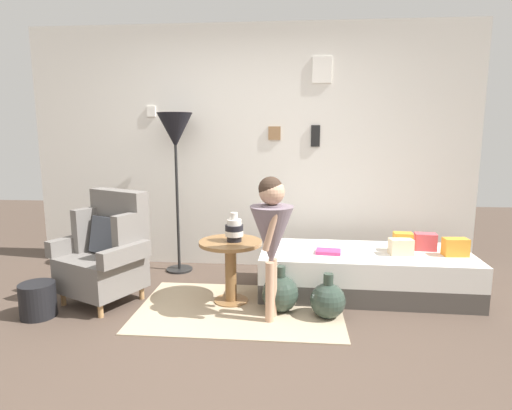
# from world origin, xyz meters

# --- Properties ---
(ground_plane) EXTENTS (12.00, 12.00, 0.00)m
(ground_plane) POSITION_xyz_m (0.00, 0.00, 0.00)
(ground_plane) COLOR #4C3D33
(gallery_wall) EXTENTS (4.80, 0.12, 2.60)m
(gallery_wall) POSITION_xyz_m (0.00, 1.95, 1.30)
(gallery_wall) COLOR silver
(gallery_wall) RESTS_ON ground
(rug) EXTENTS (1.71, 1.10, 0.01)m
(rug) POSITION_xyz_m (0.04, 0.67, 0.01)
(rug) COLOR tan
(rug) RESTS_ON ground
(armchair) EXTENTS (0.89, 0.81, 0.97)m
(armchair) POSITION_xyz_m (-1.15, 0.78, 0.44)
(armchair) COLOR tan
(armchair) RESTS_ON ground
(daybed) EXTENTS (1.92, 0.85, 0.40)m
(daybed) POSITION_xyz_m (1.14, 1.14, 0.20)
(daybed) COLOR #4C4742
(daybed) RESTS_ON ground
(pillow_head) EXTENTS (0.22, 0.13, 0.16)m
(pillow_head) POSITION_xyz_m (1.91, 1.07, 0.48)
(pillow_head) COLOR orange
(pillow_head) RESTS_ON daybed
(pillow_mid) EXTENTS (0.20, 0.14, 0.16)m
(pillow_mid) POSITION_xyz_m (1.70, 1.24, 0.48)
(pillow_mid) COLOR #D64C56
(pillow_mid) RESTS_ON daybed
(pillow_back) EXTENTS (0.17, 0.13, 0.17)m
(pillow_back) POSITION_xyz_m (1.48, 1.18, 0.49)
(pillow_back) COLOR orange
(pillow_back) RESTS_ON daybed
(pillow_extra) EXTENTS (0.21, 0.14, 0.14)m
(pillow_extra) POSITION_xyz_m (1.44, 1.06, 0.47)
(pillow_extra) COLOR beige
(pillow_extra) RESTS_ON daybed
(side_table) EXTENTS (0.55, 0.55, 0.55)m
(side_table) POSITION_xyz_m (-0.06, 0.82, 0.39)
(side_table) COLOR olive
(side_table) RESTS_ON ground
(vase_striped) EXTENTS (0.16, 0.16, 0.25)m
(vase_striped) POSITION_xyz_m (-0.03, 0.82, 0.66)
(vase_striped) COLOR black
(vase_striped) RESTS_ON side_table
(floor_lamp) EXTENTS (0.36, 0.36, 1.67)m
(floor_lamp) POSITION_xyz_m (-0.75, 1.63, 1.43)
(floor_lamp) COLOR black
(floor_lamp) RESTS_ON ground
(person_child) EXTENTS (0.34, 0.34, 1.15)m
(person_child) POSITION_xyz_m (0.31, 0.49, 0.74)
(person_child) COLOR tan
(person_child) RESTS_ON ground
(book_on_daybed) EXTENTS (0.24, 0.19, 0.03)m
(book_on_daybed) POSITION_xyz_m (0.80, 1.05, 0.42)
(book_on_daybed) COLOR #C23A79
(book_on_daybed) RESTS_ON daybed
(demijohn_near) EXTENTS (0.31, 0.31, 0.39)m
(demijohn_near) POSITION_xyz_m (0.38, 0.66, 0.16)
(demijohn_near) COLOR #2D3D33
(demijohn_near) RESTS_ON ground
(demijohn_far) EXTENTS (0.29, 0.29, 0.37)m
(demijohn_far) POSITION_xyz_m (0.76, 0.57, 0.15)
(demijohn_far) COLOR #2D3D33
(demijohn_far) RESTS_ON ground
(magazine_basket) EXTENTS (0.28, 0.28, 0.28)m
(magazine_basket) POSITION_xyz_m (-1.57, 0.38, 0.14)
(magazine_basket) COLOR black
(magazine_basket) RESTS_ON ground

